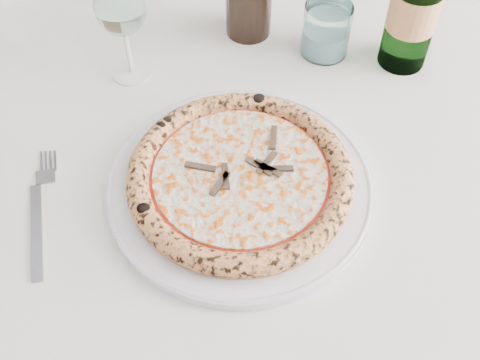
{
  "coord_description": "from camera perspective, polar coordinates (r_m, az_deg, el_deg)",
  "views": [
    {
      "loc": [
        0.07,
        -0.29,
        1.38
      ],
      "look_at": [
        0.1,
        0.18,
        0.78
      ],
      "focal_mm": 45.0,
      "sensor_mm": 36.0,
      "label": 1
    }
  ],
  "objects": [
    {
      "name": "wine_glass",
      "position": [
        0.87,
        -11.25,
        15.52
      ],
      "size": [
        0.07,
        0.07,
        0.16
      ],
      "color": "white",
      "rests_on": "dining_table"
    },
    {
      "name": "dining_table",
      "position": [
        0.91,
        -0.43,
        0.75
      ],
      "size": [
        1.52,
        0.99,
        0.76
      ],
      "color": "brown",
      "rests_on": "floor"
    },
    {
      "name": "plate",
      "position": [
        0.77,
        0.0,
        -0.51
      ],
      "size": [
        0.34,
        0.34,
        0.02
      ],
      "color": "white",
      "rests_on": "dining_table"
    },
    {
      "name": "tumbler",
      "position": [
        0.95,
        8.16,
        13.67
      ],
      "size": [
        0.07,
        0.07,
        0.08
      ],
      "color": "white",
      "rests_on": "dining_table"
    },
    {
      "name": "fork",
      "position": [
        0.79,
        -18.48,
        -3.01
      ],
      "size": [
        0.03,
        0.2,
        0.0
      ],
      "color": "slate",
      "rests_on": "dining_table"
    },
    {
      "name": "pizza",
      "position": [
        0.76,
        -0.0,
        0.29
      ],
      "size": [
        0.29,
        0.29,
        0.03
      ],
      "color": "#BE8147",
      "rests_on": "plate"
    }
  ]
}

